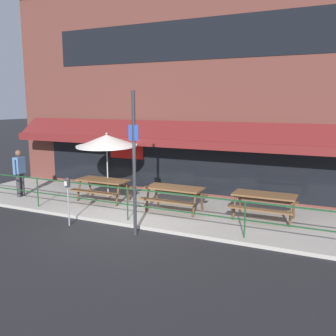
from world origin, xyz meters
TOP-DOWN VIEW (x-y plane):
  - ground_plane at (0.00, 0.00)m, footprint 120.00×120.00m
  - patio_deck at (0.00, 2.00)m, footprint 15.00×4.00m
  - restaurant_building at (-0.00, 4.23)m, footprint 15.00×1.60m
  - patio_railing at (0.00, 0.30)m, footprint 13.84×0.04m
  - picnic_table_left at (-1.93, 1.84)m, footprint 1.80×1.42m
  - picnic_table_centre at (0.83, 1.80)m, footprint 1.80×1.42m
  - picnic_table_right at (3.59, 2.08)m, footprint 1.80×1.42m
  - patio_umbrella_left at (-1.93, 2.15)m, footprint 2.14×2.14m
  - pedestrian_walking at (-5.05, 1.08)m, footprint 0.29×0.62m
  - parking_meter_near at (-1.42, -0.60)m, footprint 0.15×0.16m
  - street_sign_pole at (0.69, -0.45)m, footprint 0.28×0.09m

SIDE VIEW (x-z plane):
  - ground_plane at x=0.00m, z-range 0.00..0.00m
  - patio_deck at x=0.00m, z-range 0.00..0.10m
  - picnic_table_left at x=-1.93m, z-range 0.33..1.08m
  - picnic_table_centre at x=0.83m, z-range 0.33..1.08m
  - picnic_table_right at x=3.59m, z-range 0.33..1.08m
  - patio_railing at x=0.00m, z-range 0.32..1.28m
  - pedestrian_walking at x=-5.05m, z-range 0.20..1.91m
  - parking_meter_near at x=-1.42m, z-range 0.44..1.86m
  - street_sign_pole at x=0.69m, z-range 0.06..3.86m
  - patio_umbrella_left at x=-1.93m, z-range 0.99..3.37m
  - restaurant_building at x=0.00m, z-range -0.03..8.07m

